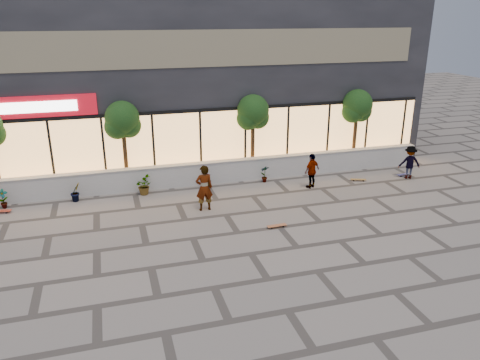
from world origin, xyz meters
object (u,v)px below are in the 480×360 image
object	(u,v)px
skater_right_far	(410,162)
skateboard_center	(277,226)
skateboard_right_near	(358,179)
skateboard_right_far	(403,174)
skater_center	(204,188)
tree_mideast	(253,114)
tree_east	(357,108)
tree_midwest	(123,122)
skater_right_near	(312,171)
skateboard_left	(0,211)

from	to	relation	value
skater_right_far	skateboard_center	distance (m)	8.69
skateboard_right_near	skateboard_right_far	distance (m)	2.51
skater_center	tree_mideast	bearing A→B (deg)	-131.81
skateboard_center	skater_center	bearing A→B (deg)	131.63
tree_east	skater_center	size ratio (longest dim) A/B	2.08
tree_midwest	skater_right_near	size ratio (longest dim) A/B	2.45
tree_east	skateboard_right_far	world-z (taller)	tree_east
skater_center	skateboard_left	bearing A→B (deg)	-14.77
skater_right_near	skateboard_right_near	size ratio (longest dim) A/B	2.13
skateboard_center	skater_right_near	bearing A→B (deg)	48.24
tree_east	skateboard_right_near	bearing A→B (deg)	-112.90
tree_midwest	skateboard_center	distance (m)	8.38
tree_mideast	tree_east	bearing A→B (deg)	0.00
skateboard_right_near	tree_mideast	bearing A→B (deg)	172.59
tree_mideast	skateboard_right_near	size ratio (longest dim) A/B	5.23
skateboard_left	tree_mideast	bearing A→B (deg)	18.11
tree_mideast	skater_center	size ratio (longest dim) A/B	2.08
skateboard_right_far	skater_center	bearing A→B (deg)	178.72
skateboard_left	tree_midwest	bearing A→B (deg)	28.04
tree_east	skateboard_left	bearing A→B (deg)	-174.04
tree_east	skateboard_center	size ratio (longest dim) A/B	5.23
tree_east	skateboard_center	xyz separation A→B (m)	(-6.48, -6.05, -2.91)
tree_east	skateboard_right_near	world-z (taller)	tree_east
tree_east	skater_right_far	size ratio (longest dim) A/B	2.47
tree_midwest	skater_right_far	bearing A→B (deg)	-11.58
skateboard_center	skateboard_left	distance (m)	10.99
tree_midwest	skateboard_center	world-z (taller)	tree_midwest
tree_mideast	skateboard_right_far	xyz separation A→B (m)	(7.00, -2.30, -2.92)
skater_center	skateboard_right_far	world-z (taller)	skater_center
skateboard_left	skateboard_right_far	size ratio (longest dim) A/B	1.25
skater_center	skateboard_center	xyz separation A→B (m)	(2.22, -2.36, -0.87)
skater_center	skateboard_right_far	size ratio (longest dim) A/B	2.62
tree_east	skateboard_center	world-z (taller)	tree_east
tree_midwest	skateboard_right_near	world-z (taller)	tree_midwest
skateboard_left	skateboard_right_near	world-z (taller)	skateboard_left
skater_right_far	skateboard_right_far	distance (m)	0.81
tree_east	tree_mideast	bearing A→B (deg)	180.00
skater_right_near	tree_east	bearing A→B (deg)	-171.16
skater_center	skater_right_near	bearing A→B (deg)	-168.39
tree_mideast	tree_east	xyz separation A→B (m)	(5.50, 0.00, 0.00)
tree_midwest	skateboard_right_far	xyz separation A→B (m)	(13.00, -2.30, -2.92)
tree_mideast	skateboard_left	size ratio (longest dim) A/B	4.38
tree_midwest	skater_right_near	bearing A→B (deg)	-17.61
tree_mideast	skateboard_right_near	bearing A→B (deg)	-27.75
tree_midwest	skater_center	bearing A→B (deg)	-52.74
skater_right_far	skateboard_center	size ratio (longest dim) A/B	2.12
skateboard_left	skateboard_center	bearing A→B (deg)	-13.89
skater_right_near	skateboard_right_far	distance (m)	5.07
skater_right_far	tree_midwest	bearing A→B (deg)	4.61
tree_mideast	skateboard_right_near	world-z (taller)	tree_mideast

